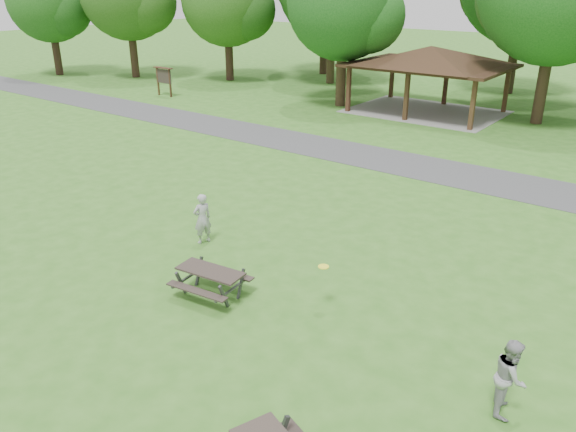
# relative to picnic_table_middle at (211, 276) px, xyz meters

# --- Properties ---
(ground) EXTENTS (160.00, 160.00, 0.00)m
(ground) POSITION_rel_picnic_table_middle_xyz_m (-0.69, -1.29, -0.54)
(ground) COLOR #346D1F
(ground) RESTS_ON ground
(asphalt_path) EXTENTS (120.00, 3.20, 0.02)m
(asphalt_path) POSITION_rel_picnic_table_middle_xyz_m (-0.69, 12.71, -0.53)
(asphalt_path) COLOR #414143
(asphalt_path) RESTS_ON ground
(pavilion) EXTENTS (8.60, 7.01, 3.76)m
(pavilion) POSITION_rel_picnic_table_middle_xyz_m (-4.69, 22.71, 2.53)
(pavilion) COLOR #381F14
(pavilion) RESTS_ON ground
(notice_board) EXTENTS (1.60, 0.30, 1.88)m
(notice_board) POSITION_rel_picnic_table_middle_xyz_m (-20.69, 16.71, 0.77)
(notice_board) COLOR #3D2816
(notice_board) RESTS_ON ground
(tree_row_b) EXTENTS (7.14, 6.80, 9.28)m
(tree_row_b) POSITION_rel_picnic_table_middle_xyz_m (-21.60, 24.24, 5.13)
(tree_row_b) COLOR black
(tree_row_b) RESTS_ON ground
(tree_row_d) EXTENTS (6.93, 6.60, 9.27)m
(tree_row_d) POSITION_rel_picnic_table_middle_xyz_m (-9.61, 21.24, 5.23)
(tree_row_d) COLOR #312315
(tree_row_d) RESTS_ON ground
(tree_flank_left) EXTENTS (6.72, 6.40, 8.93)m
(tree_flank_left) POSITION_rel_picnic_table_middle_xyz_m (-34.61, 17.74, 4.99)
(tree_flank_left) COLOR black
(tree_flank_left) RESTS_ON ground
(picnic_table_middle) EXTENTS (1.83, 1.55, 0.73)m
(picnic_table_middle) POSITION_rel_picnic_table_middle_xyz_m (0.00, 0.00, 0.00)
(picnic_table_middle) COLOR #2D2420
(picnic_table_middle) RESTS_ON ground
(frisbee_in_flight) EXTENTS (0.27, 0.27, 0.02)m
(frisbee_in_flight) POSITION_rel_picnic_table_middle_xyz_m (2.52, 1.16, 0.58)
(frisbee_in_flight) COLOR #FFF928
(frisbee_in_flight) RESTS_ON ground
(frisbee_thrower) EXTENTS (0.51, 0.64, 1.53)m
(frisbee_thrower) POSITION_rel_picnic_table_middle_xyz_m (-2.33, 2.05, 0.23)
(frisbee_thrower) COLOR #A3A4A6
(frisbee_thrower) RESTS_ON ground
(frisbee_catcher) EXTENTS (0.74, 0.85, 1.49)m
(frisbee_catcher) POSITION_rel_picnic_table_middle_xyz_m (7.05, 0.32, 0.21)
(frisbee_catcher) COLOR #9B9B9E
(frisbee_catcher) RESTS_ON ground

